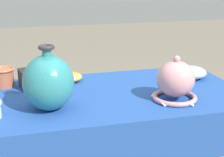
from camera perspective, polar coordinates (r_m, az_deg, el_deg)
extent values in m
cylinder|color=olive|center=(2.21, 12.45, -8.43)|extent=(0.04, 0.04, 0.73)
cube|color=olive|center=(1.63, -0.86, -3.14)|extent=(1.27, 0.65, 0.03)
cube|color=#234C9E|center=(1.62, -0.86, -2.54)|extent=(1.29, 0.67, 0.01)
cube|color=#234C9E|center=(1.36, 2.63, -11.30)|extent=(1.29, 0.01, 0.21)
ellipsoid|color=teal|center=(1.42, -10.52, -0.69)|extent=(0.21, 0.21, 0.23)
cylinder|color=teal|center=(1.39, -10.82, 4.37)|extent=(0.04, 0.04, 0.04)
torus|color=#2D2D33|center=(1.38, -10.86, 5.13)|extent=(0.07, 0.07, 0.02)
torus|color=#D19399|center=(1.56, 10.35, -3.10)|extent=(0.20, 0.20, 0.02)
ellipsoid|color=#D19399|center=(1.53, 10.53, -0.04)|extent=(0.17, 0.17, 0.16)
sphere|color=#D19399|center=(1.51, 10.72, 3.20)|extent=(0.03, 0.03, 0.03)
cone|color=white|center=(1.60, 13.60, -2.75)|extent=(0.01, 0.03, 0.03)
cone|color=white|center=(1.65, 9.96, -1.88)|extent=(0.04, 0.02, 0.03)
cone|color=white|center=(1.58, 6.80, -2.66)|extent=(0.03, 0.03, 0.03)
cone|color=white|center=(1.48, 8.44, -4.18)|extent=(0.03, 0.03, 0.03)
cone|color=white|center=(1.49, 12.95, -4.22)|extent=(0.04, 0.02, 0.03)
cube|color=#232328|center=(1.73, -12.28, 0.14)|extent=(0.19, 0.13, 0.09)
cube|color=teal|center=(1.68, -11.84, -0.33)|extent=(0.15, 0.04, 0.08)
ellipsoid|color=gold|center=(1.79, -7.02, 0.24)|extent=(0.13, 0.13, 0.05)
ellipsoid|color=#A8CCB7|center=(1.88, 13.00, 1.00)|extent=(0.16, 0.16, 0.06)
cylinder|color=#BC6642|center=(1.78, -17.55, 0.08)|extent=(0.10, 0.10, 0.09)
torus|color=#BC6642|center=(1.77, -17.68, 1.45)|extent=(0.11, 0.11, 0.01)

